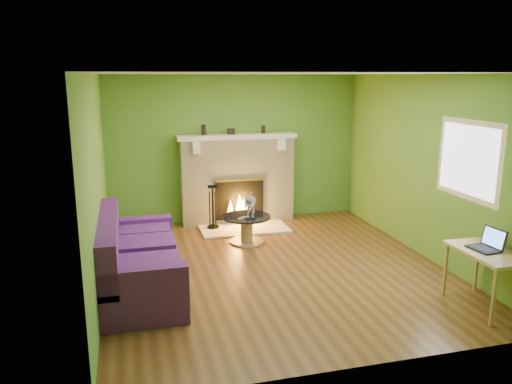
{
  "coord_description": "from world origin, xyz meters",
  "views": [
    {
      "loc": [
        -1.88,
        -6.17,
        2.57
      ],
      "look_at": [
        -0.16,
        0.4,
        0.99
      ],
      "focal_mm": 35.0,
      "sensor_mm": 36.0,
      "label": 1
    }
  ],
  "objects_px": {
    "desk": "(487,258)",
    "cat": "(251,204)",
    "coffee_table": "(247,227)",
    "sofa": "(135,262)"
  },
  "relations": [
    {
      "from": "desk",
      "to": "cat",
      "type": "height_order",
      "value": "cat"
    },
    {
      "from": "coffee_table",
      "to": "desk",
      "type": "height_order",
      "value": "desk"
    },
    {
      "from": "desk",
      "to": "cat",
      "type": "xyz_separation_m",
      "value": [
        -1.99,
        2.93,
        0.02
      ]
    },
    {
      "from": "desk",
      "to": "sofa",
      "type": "bearing_deg",
      "value": 158.91
    },
    {
      "from": "sofa",
      "to": "cat",
      "type": "height_order",
      "value": "sofa"
    },
    {
      "from": "coffee_table",
      "to": "desk",
      "type": "distance_m",
      "value": 3.56
    },
    {
      "from": "coffee_table",
      "to": "cat",
      "type": "height_order",
      "value": "cat"
    },
    {
      "from": "sofa",
      "to": "cat",
      "type": "distance_m",
      "value": 2.35
    },
    {
      "from": "coffee_table",
      "to": "sofa",
      "type": "bearing_deg",
      "value": -140.85
    },
    {
      "from": "coffee_table",
      "to": "cat",
      "type": "xyz_separation_m",
      "value": [
        0.08,
        0.05,
        0.36
      ]
    }
  ]
}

